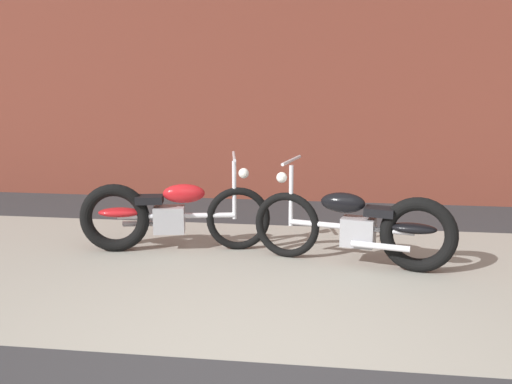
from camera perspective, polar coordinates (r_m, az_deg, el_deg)
The scene contains 4 objects.
ground_plane at distance 4.06m, azimuth -1.38°, elevation -16.04°, with size 80.00×80.00×0.00m, color #2D2D30.
sidewalk_slab at distance 5.66m, azimuth 1.44°, elevation -7.81°, with size 36.00×3.50×0.01m, color gray.
motorcycle_red at distance 6.31m, azimuth -9.08°, elevation -2.14°, with size 1.99×0.66×1.03m.
motorcycle_black at distance 5.84m, azimuth 10.60°, elevation -3.32°, with size 1.98×0.73×1.03m.
Camera 1 is at (0.58, -3.55, 1.89)m, focal length 41.45 mm.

